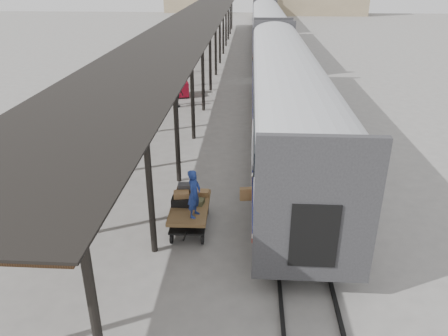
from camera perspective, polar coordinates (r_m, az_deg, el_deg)
ground at (r=15.61m, az=-2.65°, el=-6.65°), size 160.00×160.00×0.00m
train at (r=47.39m, az=5.73°, el=17.96°), size 3.45×76.01×4.01m
canopy at (r=37.80m, az=-4.26°, el=18.34°), size 4.90×64.30×4.15m
rails at (r=47.97m, az=5.60°, el=14.86°), size 1.54×150.00×0.12m
baggage_cart at (r=14.83m, az=-4.46°, el=-5.60°), size 1.29×2.42×0.86m
suitcase_stack at (r=14.92m, az=-4.92°, el=-3.63°), size 1.17×1.12×0.58m
luggage_tug at (r=30.83m, az=-5.68°, el=10.51°), size 1.33×1.77×1.40m
porter at (r=13.74m, az=-3.92°, el=-3.35°), size 0.53×0.67×1.60m
pedestrian at (r=28.17m, az=-6.25°, el=9.56°), size 1.07×0.74×1.69m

